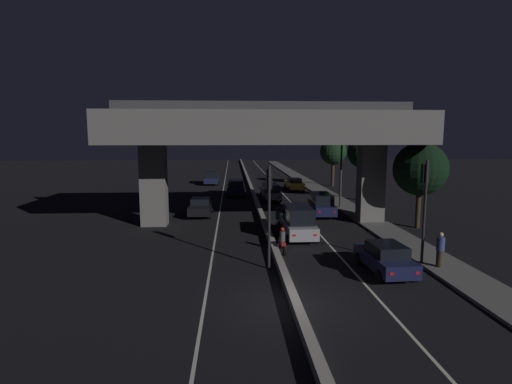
% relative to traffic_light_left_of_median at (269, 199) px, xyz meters
% --- Properties ---
extents(ground_plane, '(200.00, 200.00, 0.00)m').
position_rel_traffic_light_left_of_median_xyz_m(ground_plane, '(0.58, -4.41, -3.50)').
color(ground_plane, black).
extents(lane_line_left_inner, '(0.12, 126.00, 0.00)m').
position_rel_traffic_light_left_of_median_xyz_m(lane_line_left_inner, '(-2.91, 30.59, -3.50)').
color(lane_line_left_inner, beige).
rests_on(lane_line_left_inner, ground_plane).
extents(lane_line_right_inner, '(0.12, 126.00, 0.00)m').
position_rel_traffic_light_left_of_median_xyz_m(lane_line_right_inner, '(4.08, 30.59, -3.50)').
color(lane_line_right_inner, beige).
rests_on(lane_line_right_inner, ground_plane).
extents(median_divider, '(0.37, 126.00, 0.37)m').
position_rel_traffic_light_left_of_median_xyz_m(median_divider, '(0.58, 30.59, -3.32)').
color(median_divider, gray).
rests_on(median_divider, ground_plane).
extents(sidewalk_right, '(2.33, 126.00, 0.14)m').
position_rel_traffic_light_left_of_median_xyz_m(sidewalk_right, '(8.85, 23.59, -3.43)').
color(sidewalk_right, '#5B5956').
rests_on(sidewalk_right, ground_plane).
extents(elevated_overpass, '(22.00, 9.47, 9.07)m').
position_rel_traffic_light_left_of_median_xyz_m(elevated_overpass, '(0.58, 10.32, 3.36)').
color(elevated_overpass, '#5B5956').
rests_on(elevated_overpass, ground_plane).
extents(traffic_light_left_of_median, '(0.30, 0.49, 5.14)m').
position_rel_traffic_light_left_of_median_xyz_m(traffic_light_left_of_median, '(0.00, 0.00, 0.00)').
color(traffic_light_left_of_median, black).
rests_on(traffic_light_left_of_median, ground_plane).
extents(traffic_light_right_of_median, '(0.30, 0.49, 5.37)m').
position_rel_traffic_light_left_of_median_xyz_m(traffic_light_right_of_median, '(7.79, -0.00, 0.14)').
color(traffic_light_right_of_median, black).
rests_on(traffic_light_right_of_median, ground_plane).
extents(street_lamp, '(2.80, 0.32, 7.63)m').
position_rel_traffic_light_left_of_median_xyz_m(street_lamp, '(7.65, 16.41, 1.08)').
color(street_lamp, '#2D2D30').
rests_on(street_lamp, ground_plane).
extents(car_dark_blue_lead, '(1.96, 4.14, 1.49)m').
position_rel_traffic_light_left_of_median_xyz_m(car_dark_blue_lead, '(5.50, -1.05, -2.74)').
color(car_dark_blue_lead, '#141938').
rests_on(car_dark_blue_lead, ground_plane).
extents(car_silver_second, '(1.99, 4.46, 2.05)m').
position_rel_traffic_light_left_of_median_xyz_m(car_silver_second, '(2.49, 6.03, -2.45)').
color(car_silver_second, gray).
rests_on(car_silver_second, ground_plane).
extents(car_dark_blue_third, '(2.00, 4.65, 1.82)m').
position_rel_traffic_light_left_of_median_xyz_m(car_dark_blue_third, '(5.64, 13.31, -2.55)').
color(car_dark_blue_third, '#141938').
rests_on(car_dark_blue_third, ground_plane).
extents(car_silver_fourth, '(2.00, 4.47, 1.70)m').
position_rel_traffic_light_left_of_median_xyz_m(car_silver_fourth, '(2.18, 21.70, -2.59)').
color(car_silver_fourth, gray).
rests_on(car_silver_fourth, ground_plane).
extents(car_taxi_yellow_fifth, '(2.02, 4.49, 1.52)m').
position_rel_traffic_light_left_of_median_xyz_m(car_taxi_yellow_fifth, '(5.80, 29.09, -2.72)').
color(car_taxi_yellow_fifth, gold).
rests_on(car_taxi_yellow_fifth, ground_plane).
extents(car_black_lead_oncoming, '(1.94, 4.22, 1.47)m').
position_rel_traffic_light_left_of_median_xyz_m(car_black_lead_oncoming, '(-4.42, 13.71, -2.76)').
color(car_black_lead_oncoming, black).
rests_on(car_black_lead_oncoming, ground_plane).
extents(car_dark_blue_second_oncoming, '(2.06, 4.63, 1.73)m').
position_rel_traffic_light_left_of_median_xyz_m(car_dark_blue_second_oncoming, '(-1.41, 25.26, -2.60)').
color(car_dark_blue_second_oncoming, '#141938').
rests_on(car_dark_blue_second_oncoming, ground_plane).
extents(car_dark_blue_third_oncoming, '(2.07, 4.71, 1.78)m').
position_rel_traffic_light_left_of_median_xyz_m(car_dark_blue_third_oncoming, '(-4.66, 36.22, -2.60)').
color(car_dark_blue_third_oncoming, '#141938').
rests_on(car_dark_blue_third_oncoming, ground_plane).
extents(motorcycle_red_filtering_near, '(0.33, 1.89, 1.42)m').
position_rel_traffic_light_left_of_median_xyz_m(motorcycle_red_filtering_near, '(1.03, 2.79, -2.90)').
color(motorcycle_red_filtering_near, black).
rests_on(motorcycle_red_filtering_near, ground_plane).
extents(motorcycle_white_filtering_mid, '(0.32, 2.03, 1.50)m').
position_rel_traffic_light_left_of_median_xyz_m(motorcycle_white_filtering_mid, '(1.44, 8.66, -2.87)').
color(motorcycle_white_filtering_mid, black).
rests_on(motorcycle_white_filtering_mid, ground_plane).
extents(pedestrian_on_sidewalk, '(0.39, 0.39, 1.73)m').
position_rel_traffic_light_left_of_median_xyz_m(pedestrian_on_sidewalk, '(8.39, -0.70, -2.50)').
color(pedestrian_on_sidewalk, '#2D261E').
rests_on(pedestrian_on_sidewalk, sidewalk_right).
extents(roadside_tree_kerbside_near, '(3.78, 3.78, 6.15)m').
position_rel_traffic_light_left_of_median_xyz_m(roadside_tree_kerbside_near, '(11.52, 8.30, 0.73)').
color(roadside_tree_kerbside_near, '#2D2116').
rests_on(roadside_tree_kerbside_near, ground_plane).
extents(roadside_tree_kerbside_mid, '(3.35, 3.35, 6.65)m').
position_rel_traffic_light_left_of_median_xyz_m(roadside_tree_kerbside_mid, '(11.65, 20.98, 1.41)').
color(roadside_tree_kerbside_mid, '#38281C').
rests_on(roadside_tree_kerbside_mid, ground_plane).
extents(roadside_tree_kerbside_far, '(3.52, 3.52, 6.38)m').
position_rel_traffic_light_left_of_median_xyz_m(roadside_tree_kerbside_far, '(11.64, 33.34, 1.07)').
color(roadside_tree_kerbside_far, '#2D2116').
rests_on(roadside_tree_kerbside_far, ground_plane).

